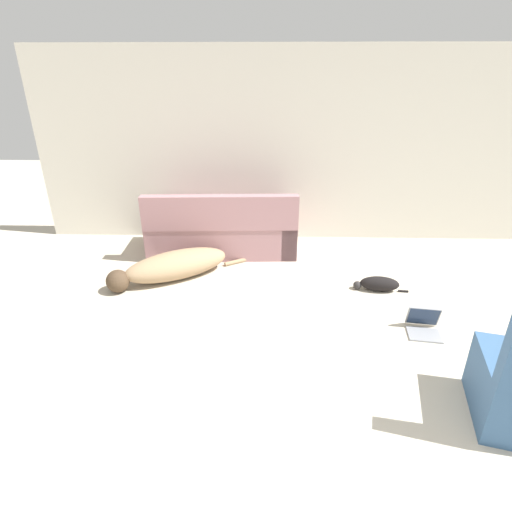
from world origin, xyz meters
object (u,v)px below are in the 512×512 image
(couch, at_px, (223,232))
(cat, at_px, (378,284))
(dog, at_px, (173,266))
(laptop_open, at_px, (424,324))

(couch, xyz_separation_m, cat, (1.85, -1.05, -0.20))
(dog, height_order, laptop_open, dog)
(couch, distance_m, dog, 0.98)
(dog, distance_m, laptop_open, 2.77)
(couch, relative_size, dog, 1.26)
(dog, xyz_separation_m, cat, (2.36, -0.22, -0.08))
(dog, xyz_separation_m, laptop_open, (2.59, -0.99, -0.09))
(cat, distance_m, laptop_open, 0.80)
(dog, height_order, cat, dog)
(couch, height_order, dog, couch)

